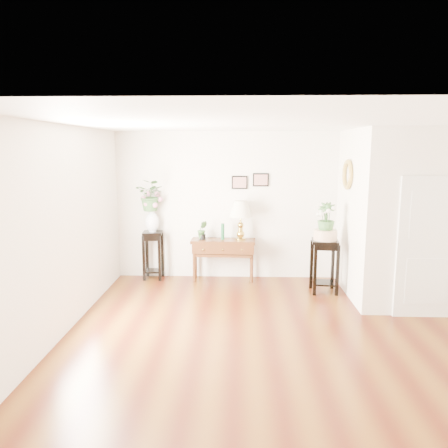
{
  "coord_description": "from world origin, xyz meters",
  "views": [
    {
      "loc": [
        -0.67,
        -5.52,
        2.48
      ],
      "look_at": [
        -0.9,
        1.3,
        1.3
      ],
      "focal_mm": 35.0,
      "sensor_mm": 36.0,
      "label": 1
    }
  ],
  "objects_px": {
    "console_table": "(223,260)",
    "plant_stand_a": "(153,255)",
    "table_lamp": "(241,221)",
    "plant_stand_b": "(324,266)"
  },
  "relations": [
    {
      "from": "table_lamp",
      "to": "console_table",
      "type": "bearing_deg",
      "value": 180.0
    },
    {
      "from": "console_table",
      "to": "table_lamp",
      "type": "distance_m",
      "value": 0.82
    },
    {
      "from": "console_table",
      "to": "table_lamp",
      "type": "relative_size",
      "value": 1.61
    },
    {
      "from": "table_lamp",
      "to": "plant_stand_a",
      "type": "distance_m",
      "value": 1.81
    },
    {
      "from": "plant_stand_b",
      "to": "table_lamp",
      "type": "bearing_deg",
      "value": 157.24
    },
    {
      "from": "table_lamp",
      "to": "plant_stand_a",
      "type": "xyz_separation_m",
      "value": [
        -1.67,
        0.08,
        -0.69
      ]
    },
    {
      "from": "table_lamp",
      "to": "plant_stand_a",
      "type": "relative_size",
      "value": 0.81
    },
    {
      "from": "console_table",
      "to": "plant_stand_b",
      "type": "height_order",
      "value": "plant_stand_b"
    },
    {
      "from": "console_table",
      "to": "plant_stand_a",
      "type": "bearing_deg",
      "value": 178.86
    },
    {
      "from": "console_table",
      "to": "table_lamp",
      "type": "bearing_deg",
      "value": 2.33
    }
  ]
}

